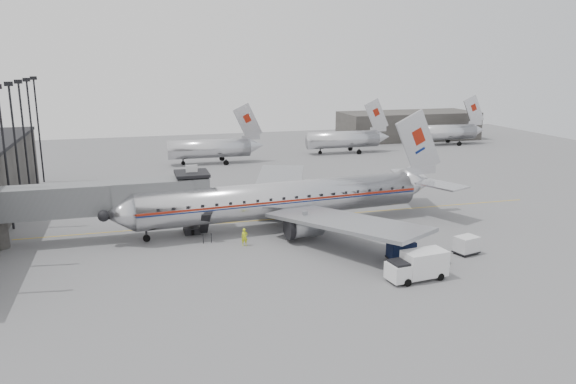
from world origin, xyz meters
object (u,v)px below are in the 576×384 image
object	(u,v)px
airliner	(288,199)
baggage_cart_navy	(401,250)
service_van	(418,265)
ramp_worker	(245,237)
baggage_cart_white	(467,245)

from	to	relation	value
airliner	baggage_cart_navy	size ratio (longest dim) A/B	15.50
airliner	baggage_cart_navy	world-z (taller)	airliner
airliner	baggage_cart_navy	distance (m)	14.91
airliner	service_van	distance (m)	18.57
airliner	ramp_worker	bearing A→B (deg)	-143.87
ramp_worker	service_van	bearing A→B (deg)	-43.23
baggage_cart_navy	baggage_cart_white	world-z (taller)	baggage_cart_navy
baggage_cart_navy	ramp_worker	distance (m)	15.00
baggage_cart_navy	airliner	bearing A→B (deg)	121.73
airliner	baggage_cart_white	world-z (taller)	airliner
airliner	ramp_worker	world-z (taller)	airliner
baggage_cart_navy	ramp_worker	size ratio (longest dim) A/B	1.44
service_van	baggage_cart_white	bearing A→B (deg)	23.79
baggage_cart_navy	baggage_cart_white	distance (m)	6.71
baggage_cart_navy	ramp_worker	bearing A→B (deg)	152.12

